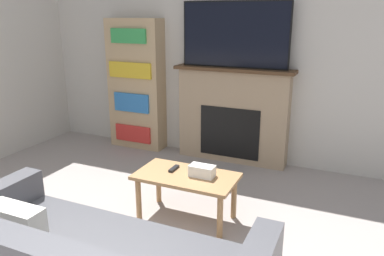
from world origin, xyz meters
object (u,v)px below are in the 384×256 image
at_px(tv, 235,35).
at_px(fireplace, 233,115).
at_px(coffee_table, 186,181).
at_px(bookshelf, 136,85).

bearing_deg(tv, fireplace, 90.00).
relative_size(fireplace, coffee_table, 1.64).
bearing_deg(tv, coffee_table, -86.92).
relative_size(tv, coffee_table, 1.44).
distance_m(fireplace, tv, 0.97).
relative_size(coffee_table, bookshelf, 0.51).
bearing_deg(fireplace, bookshelf, -179.04).
height_order(tv, bookshelf, tv).
distance_m(tv, bookshelf, 1.54).
distance_m(fireplace, bookshelf, 1.40).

